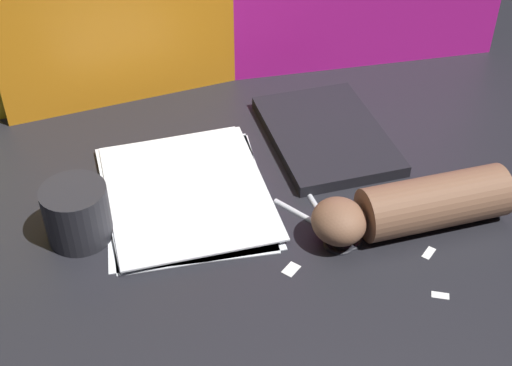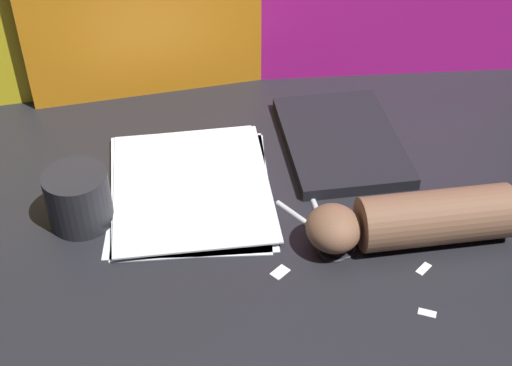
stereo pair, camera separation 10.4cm
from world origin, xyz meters
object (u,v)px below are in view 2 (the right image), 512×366
scissors (328,235)px  hand_forearm (413,220)px  mug (79,198)px  paper_stack (191,188)px  book_closed (341,141)px

scissors → hand_forearm: bearing=-10.5°
scissors → hand_forearm: size_ratio=0.55×
hand_forearm → mug: bearing=166.9°
paper_stack → hand_forearm: (0.31, -0.16, 0.03)m
paper_stack → scissors: (0.19, -0.14, -0.00)m
hand_forearm → mug: size_ratio=3.16×
book_closed → paper_stack: bearing=-161.8°
scissors → hand_forearm: (0.12, -0.02, 0.04)m
paper_stack → book_closed: book_closed is taller
book_closed → mug: (-0.43, -0.13, 0.03)m
paper_stack → mug: bearing=-164.2°
paper_stack → book_closed: 0.28m
paper_stack → scissors: 0.23m
book_closed → hand_forearm: (0.05, -0.24, 0.03)m
mug → book_closed: bearing=17.3°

